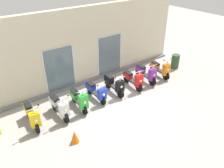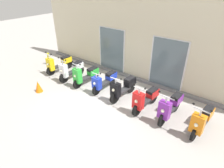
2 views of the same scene
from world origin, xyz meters
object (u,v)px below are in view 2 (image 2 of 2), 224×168
at_px(scooter_blue, 105,81).
at_px(traffic_cone, 38,86).
at_px(scooter_yellow, 59,64).
at_px(scooter_green, 85,75).
at_px(scooter_purple, 170,106).
at_px(scooter_red, 145,99).
at_px(scooter_black, 123,87).
at_px(scooter_orange, 202,120).
at_px(scooter_white, 71,70).
at_px(curb_bollard, 49,59).

xyz_separation_m(scooter_blue, traffic_cone, (-2.19, -1.94, -0.18)).
bearing_deg(scooter_yellow, scooter_green, -3.78).
bearing_deg(scooter_purple, scooter_red, -178.15).
bearing_deg(traffic_cone, scooter_black, 30.13).
bearing_deg(traffic_cone, scooter_green, 55.96).
relative_size(scooter_black, scooter_orange, 1.05).
distance_m(scooter_white, scooter_orange, 6.14).
distance_m(scooter_yellow, scooter_red, 5.24).
height_order(scooter_red, traffic_cone, scooter_red).
xyz_separation_m(scooter_yellow, traffic_cone, (0.89, -1.89, -0.21)).
height_order(scooter_white, scooter_red, scooter_red).
xyz_separation_m(scooter_orange, curb_bollard, (-8.51, 0.40, -0.13)).
relative_size(scooter_purple, scooter_orange, 1.05).
bearing_deg(scooter_orange, curb_bollard, 177.32).
relative_size(scooter_yellow, scooter_black, 0.99).
bearing_deg(scooter_red, scooter_purple, 1.85).
distance_m(scooter_red, scooter_orange, 2.03).
bearing_deg(scooter_green, scooter_red, -0.44).
height_order(scooter_green, curb_bollard, scooter_green).
distance_m(scooter_blue, curb_bollard, 4.34).
bearing_deg(scooter_black, curb_bollard, 177.23).
xyz_separation_m(scooter_white, curb_bollard, (-2.38, 0.40, -0.13)).
xyz_separation_m(scooter_green, scooter_blue, (1.01, 0.19, -0.04)).
bearing_deg(scooter_blue, curb_bollard, 177.41).
relative_size(scooter_black, curb_bollard, 2.31).
height_order(scooter_purple, traffic_cone, scooter_purple).
bearing_deg(scooter_yellow, scooter_red, -1.76).
xyz_separation_m(scooter_yellow, scooter_orange, (7.27, -0.15, 0.01)).
xyz_separation_m(scooter_yellow, scooter_green, (2.08, -0.14, 0.01)).
height_order(scooter_purple, scooter_orange, scooter_purple).
height_order(scooter_green, scooter_black, scooter_green).
xyz_separation_m(scooter_white, scooter_green, (0.95, 0.02, 0.00)).
distance_m(scooter_green, scooter_black, 2.05).
height_order(scooter_red, scooter_purple, scooter_purple).
height_order(scooter_yellow, scooter_purple, scooter_purple).
bearing_deg(scooter_white, curb_bollard, 170.44).
relative_size(scooter_blue, scooter_purple, 0.98).
bearing_deg(traffic_cone, scooter_purple, 18.34).
xyz_separation_m(scooter_white, scooter_red, (4.11, -0.01, -0.02)).
height_order(scooter_black, curb_bollard, scooter_black).
bearing_deg(scooter_red, traffic_cone, -158.33).
distance_m(scooter_white, scooter_red, 4.11).
bearing_deg(scooter_yellow, scooter_black, -0.21).
xyz_separation_m(scooter_yellow, scooter_red, (5.24, -0.16, -0.01)).
height_order(scooter_yellow, scooter_green, scooter_green).
distance_m(scooter_black, curb_bollard, 5.38).
distance_m(scooter_red, curb_bollard, 6.50).
relative_size(scooter_red, scooter_purple, 0.98).
distance_m(scooter_black, scooter_red, 1.13).
relative_size(scooter_yellow, scooter_blue, 1.01).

